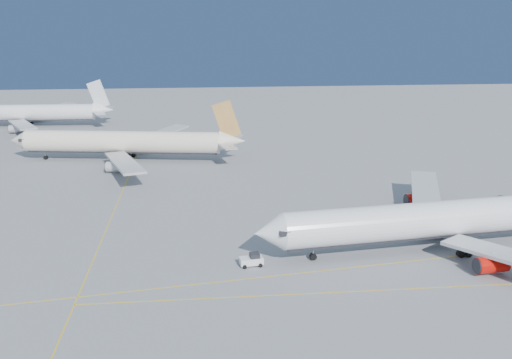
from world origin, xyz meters
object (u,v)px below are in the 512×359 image
airliner_virgin (456,218)px  airliner_etihad (128,142)px  pushback_tug (252,260)px  airliner_third (26,113)px

airliner_virgin → airliner_etihad: 99.17m
airliner_virgin → airliner_etihad: (-67.71, 72.46, -0.04)m
pushback_tug → airliner_virgin: bearing=-0.9°
airliner_third → pushback_tug: bearing=-59.7°
airliner_virgin → airliner_etihad: bearing=126.2°
airliner_virgin → pushback_tug: airliner_virgin is taller
airliner_etihad → airliner_third: airliner_etihad is taller
airliner_virgin → pushback_tug: bearing=179.9°
airliner_third → airliner_etihad: bearing=-50.8°
airliner_etihad → airliner_third: size_ratio=1.05×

